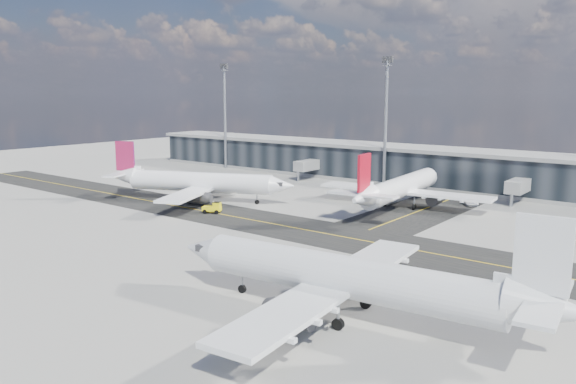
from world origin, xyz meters
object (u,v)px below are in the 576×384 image
object	(u,v)px
airliner_redtail	(400,188)
service_van	(470,201)
airliner_af	(198,182)
airliner_near	(349,278)
baggage_tug	(213,208)

from	to	relation	value
airliner_redtail	service_van	size ratio (longest dim) A/B	7.85
airliner_af	airliner_near	world-z (taller)	airliner_near
airliner_af	baggage_tug	bearing A→B (deg)	36.72
airliner_near	airliner_af	bearing A→B (deg)	54.13
airliner_near	baggage_tug	bearing A→B (deg)	54.23
airliner_near	baggage_tug	world-z (taller)	airliner_near
airliner_redtail	baggage_tug	world-z (taller)	airliner_redtail
airliner_near	baggage_tug	size ratio (longest dim) A/B	11.18
baggage_tug	service_van	xyz separation A→B (m)	(33.13, 35.32, -0.33)
airliner_near	service_van	xyz separation A→B (m)	(-10.71, 60.47, -3.25)
baggage_tug	service_van	world-z (taller)	baggage_tug
baggage_tug	service_van	size ratio (longest dim) A/B	0.73
airliner_af	service_van	xyz separation A→B (m)	(43.59, 29.18, -3.10)
airliner_redtail	airliner_af	bearing A→B (deg)	-156.71
airliner_af	service_van	world-z (taller)	airliner_af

